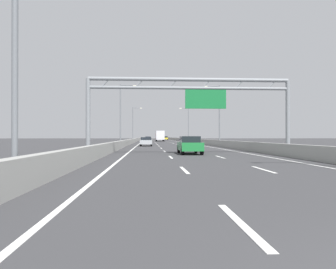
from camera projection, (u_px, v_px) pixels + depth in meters
name	position (u px, v px, depth m)	size (l,w,h in m)	color
ground_plane	(159.00, 141.00, 102.15)	(260.00, 260.00, 0.00)	#38383A
lane_dash_left_0	(241.00, 223.00, 5.72)	(0.16, 3.00, 0.01)	white
lane_dash_left_1	(184.00, 170.00, 14.70)	(0.16, 3.00, 0.01)	white
lane_dash_left_2	(171.00, 157.00, 23.69)	(0.16, 3.00, 0.01)	white
lane_dash_left_3	(165.00, 151.00, 32.67)	(0.16, 3.00, 0.01)	white
lane_dash_left_4	(161.00, 148.00, 41.65)	(0.16, 3.00, 0.01)	white
lane_dash_left_5	(159.00, 146.00, 50.64)	(0.16, 3.00, 0.01)	white
lane_dash_left_6	(157.00, 145.00, 59.62)	(0.16, 3.00, 0.01)	white
lane_dash_left_7	(156.00, 143.00, 68.61)	(0.16, 3.00, 0.01)	white
lane_dash_left_8	(155.00, 143.00, 77.59)	(0.16, 3.00, 0.01)	white
lane_dash_left_9	(155.00, 142.00, 86.57)	(0.16, 3.00, 0.01)	white
lane_dash_left_10	(154.00, 141.00, 95.56)	(0.16, 3.00, 0.01)	white
lane_dash_left_11	(154.00, 141.00, 104.54)	(0.16, 3.00, 0.01)	white
lane_dash_left_12	(153.00, 141.00, 113.53)	(0.16, 3.00, 0.01)	white
lane_dash_left_13	(153.00, 140.00, 122.51)	(0.16, 3.00, 0.01)	white
lane_dash_left_14	(152.00, 140.00, 131.49)	(0.16, 3.00, 0.01)	white
lane_dash_left_15	(152.00, 140.00, 140.48)	(0.16, 3.00, 0.01)	white
lane_dash_left_16	(152.00, 140.00, 149.46)	(0.16, 3.00, 0.01)	white
lane_dash_left_17	(152.00, 139.00, 158.45)	(0.16, 3.00, 0.01)	white
lane_dash_right_1	(263.00, 170.00, 14.91)	(0.16, 3.00, 0.01)	white
lane_dash_right_2	(220.00, 157.00, 23.90)	(0.16, 3.00, 0.01)	white
lane_dash_right_3	(200.00, 151.00, 32.88)	(0.16, 3.00, 0.01)	white
lane_dash_right_4	(189.00, 148.00, 41.87)	(0.16, 3.00, 0.01)	white
lane_dash_right_5	(182.00, 146.00, 50.85)	(0.16, 3.00, 0.01)	white
lane_dash_right_6	(177.00, 144.00, 59.83)	(0.16, 3.00, 0.01)	white
lane_dash_right_7	(173.00, 143.00, 68.82)	(0.16, 3.00, 0.01)	white
lane_dash_right_8	(170.00, 143.00, 77.80)	(0.16, 3.00, 0.01)	white
lane_dash_right_9	(168.00, 142.00, 86.79)	(0.16, 3.00, 0.01)	white
lane_dash_right_10	(166.00, 141.00, 95.77)	(0.16, 3.00, 0.01)	white
lane_dash_right_11	(165.00, 141.00, 104.76)	(0.16, 3.00, 0.01)	white
lane_dash_right_12	(164.00, 141.00, 113.74)	(0.16, 3.00, 0.01)	white
lane_dash_right_13	(162.00, 140.00, 122.72)	(0.16, 3.00, 0.01)	white
lane_dash_right_14	(161.00, 140.00, 131.71)	(0.16, 3.00, 0.01)	white
lane_dash_right_15	(161.00, 140.00, 140.69)	(0.16, 3.00, 0.01)	white
lane_dash_right_16	(160.00, 140.00, 149.68)	(0.16, 3.00, 0.01)	white
lane_dash_right_17	(159.00, 139.00, 158.66)	(0.16, 3.00, 0.01)	white
edge_line_left	(142.00, 142.00, 89.86)	(0.16, 176.00, 0.01)	white
edge_line_right	(180.00, 142.00, 90.49)	(0.16, 176.00, 0.01)	white
barrier_left	(138.00, 139.00, 111.73)	(0.45, 220.00, 0.95)	#9E9E99
barrier_right	(179.00, 139.00, 112.55)	(0.45, 220.00, 0.95)	#9E9E99
sign_gantry	(192.00, 96.00, 27.13)	(16.95, 0.36, 6.36)	gray
streetlamp_left_near	(22.00, 16.00, 10.60)	(2.58, 0.28, 9.50)	slate
streetlamp_left_mid	(122.00, 111.00, 50.50)	(2.58, 0.28, 9.50)	slate
streetlamp_right_mid	(218.00, 111.00, 51.38)	(2.58, 0.28, 9.50)	slate
streetlamp_left_far	(134.00, 122.00, 90.39)	(2.58, 0.28, 9.50)	slate
streetlamp_right_far	(188.00, 122.00, 91.28)	(2.58, 0.28, 9.50)	slate
silver_car	(146.00, 141.00, 50.78)	(1.81, 4.48, 1.36)	#A8ADB2
blue_car	(148.00, 139.00, 100.67)	(1.85, 4.44, 1.42)	#2347AD
yellow_car	(165.00, 138.00, 131.41)	(1.78, 4.12, 1.47)	yellow
green_car	(190.00, 145.00, 28.05)	(1.78, 4.48, 1.52)	#1E7A38
box_truck	(160.00, 136.00, 98.15)	(2.41, 8.20, 3.11)	#B21E19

